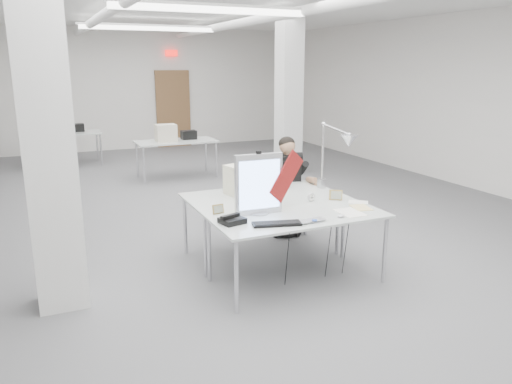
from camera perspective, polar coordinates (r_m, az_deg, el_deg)
room_shell at (r=7.40m, az=-4.78°, el=9.98°), size 10.04×14.04×3.24m
desk_main at (r=5.18m, az=4.77°, el=-2.68°), size 1.80×0.90×0.02m
desk_second at (r=5.95m, az=0.62°, el=-0.36°), size 1.80×0.90×0.02m
bg_desk_a at (r=10.28m, az=-9.13°, el=5.74°), size 1.60×0.80×0.02m
bg_desk_b at (r=12.14m, az=-21.10°, el=6.27°), size 1.60×0.80×0.02m
office_chair at (r=6.76m, az=3.31°, el=-0.22°), size 0.70×0.70×1.11m
seated_person at (r=6.64m, az=3.55°, el=2.55°), size 0.61×0.68×0.84m
monitor at (r=5.10m, az=0.30°, el=0.90°), size 0.51×0.07×0.63m
pennant at (r=5.18m, az=3.52°, el=1.81°), size 0.48×0.18×0.54m
keyboard at (r=4.82m, az=2.39°, el=-3.65°), size 0.50×0.27×0.02m
laptop at (r=4.91m, az=6.70°, el=-3.42°), size 0.29×0.20×0.02m
mouse at (r=5.12m, az=9.69°, el=-2.72°), size 0.09×0.07×0.03m
bankers_lamp at (r=5.43m, az=1.33°, el=0.11°), size 0.31×0.17×0.33m
desk_phone at (r=4.87m, az=-2.74°, el=-3.28°), size 0.26×0.25×0.06m
picture_frame_left at (r=5.18m, az=-4.36°, el=-1.95°), size 0.13×0.04×0.10m
picture_frame_right at (r=5.75m, az=9.09°, el=-0.34°), size 0.15×0.12×0.12m
desk_clock at (r=5.67m, az=6.32°, el=-0.56°), size 0.10×0.05×0.09m
paper_stack_a at (r=5.30m, az=10.70°, el=-2.32°), size 0.24×0.33×0.01m
paper_stack_b at (r=5.50m, az=11.90°, el=-1.75°), size 0.22×0.27×0.01m
paper_stack_c at (r=5.70m, az=11.60°, el=-1.16°), size 0.26×0.25×0.01m
beige_monitor at (r=5.91m, az=-1.38°, el=1.40°), size 0.44×0.43×0.35m
architect_lamp at (r=6.01m, az=8.86°, el=3.86°), size 0.36×0.69×0.85m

